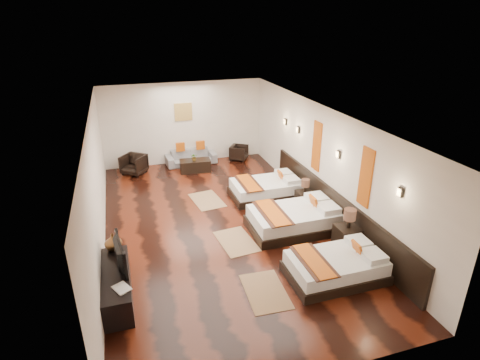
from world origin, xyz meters
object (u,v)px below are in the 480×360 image
object	(u,v)px
nightstand_b	(304,197)
book	(115,292)
tv	(116,255)
table_plant	(194,157)
bed_mid	(295,219)
bed_near	(336,266)
tv_console	(117,285)
bed_far	(266,188)
figurine	(113,242)
armchair_left	(134,164)
sofa	(191,157)
coffee_table	(195,166)
armchair_right	(239,153)
nightstand_a	(347,235)

from	to	relation	value
nightstand_b	book	distance (m)	5.73
tv	table_plant	bearing A→B (deg)	-31.54
bed_mid	tv	xyz separation A→B (m)	(-4.15, -1.16, 0.55)
bed_near	tv_console	world-z (taller)	bed_near
bed_far	figurine	size ratio (longest dim) A/B	5.48
nightstand_b	armchair_left	world-z (taller)	nightstand_b
tv	nightstand_b	bearing A→B (deg)	-73.15
tv	sofa	distance (m)	6.91
bed_mid	figurine	bearing A→B (deg)	-173.08
tv	coffee_table	size ratio (longest dim) A/B	0.97
figurine	armchair_right	world-z (taller)	figurine
bed_mid	nightstand_a	distance (m)	1.37
bed_near	figurine	xyz separation A→B (m)	(-4.19, 1.47, 0.48)
book	armchair_right	size ratio (longest dim) A/B	0.54
coffee_table	table_plant	xyz separation A→B (m)	(-0.03, -0.05, 0.33)
bed_far	table_plant	size ratio (longest dim) A/B	7.71
sofa	tv	bearing A→B (deg)	-115.98
nightstand_b	coffee_table	size ratio (longest dim) A/B	0.82
book	tv	bearing A→B (deg)	86.02
bed_far	sofa	distance (m)	3.64
bed_mid	armchair_right	bearing A→B (deg)	88.14
tv_console	armchair_right	xyz separation A→B (m)	(4.36, 6.43, -0.01)
book	table_plant	xyz separation A→B (m)	(2.61, 6.31, -0.04)
sofa	figurine	bearing A→B (deg)	-118.61
nightstand_b	figurine	world-z (taller)	figurine
bed_far	tv	xyz separation A→B (m)	(-4.14, -3.10, 0.57)
bed_mid	sofa	xyz separation A→B (m)	(-1.56, 5.22, -0.03)
bed_far	nightstand_b	bearing A→B (deg)	-51.28
book	coffee_table	size ratio (longest dim) A/B	0.32
sofa	armchair_left	xyz separation A→B (m)	(-1.96, -0.34, 0.07)
bed_near	nightstand_b	bearing A→B (deg)	75.88
tv_console	coffee_table	bearing A→B (deg)	65.55
armchair_left	book	bearing A→B (deg)	-58.07
nightstand_a	armchair_right	distance (m)	6.29
bed_near	tv_console	xyz separation A→B (m)	(-4.19, 0.67, 0.03)
nightstand_b	bed_near	bearing A→B (deg)	-104.12
nightstand_a	figurine	distance (m)	5.00
tv_console	table_plant	size ratio (longest dim) A/B	7.13
tv	figurine	size ratio (longest dim) A/B	2.72
bed_near	armchair_left	distance (m)	7.72
nightstand_a	armchair_left	bearing A→B (deg)	125.33
armchair_left	armchair_right	xyz separation A→B (m)	(3.69, 0.23, -0.06)
nightstand_a	table_plant	bearing A→B (deg)	112.73
sofa	bed_near	bearing A→B (deg)	-81.72
tv	book	size ratio (longest dim) A/B	3.06
bed_near	nightstand_a	size ratio (longest dim) A/B	1.93
figurine	tv_console	bearing A→B (deg)	-90.00
nightstand_b	armchair_left	distance (m)	5.77
bed_near	sofa	world-z (taller)	bed_near
book	bed_near	bearing A→B (deg)	-1.42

